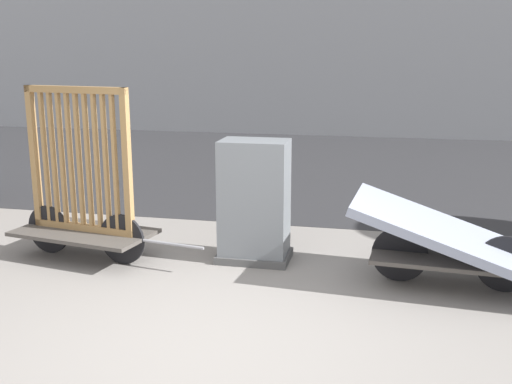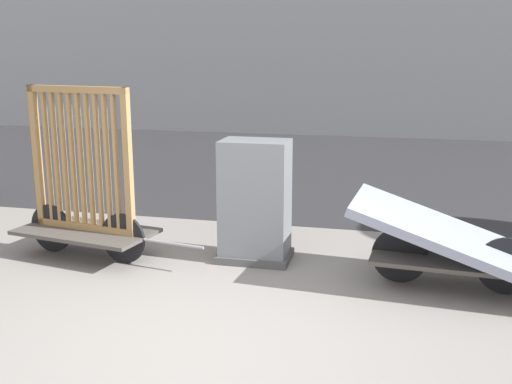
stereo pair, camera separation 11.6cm
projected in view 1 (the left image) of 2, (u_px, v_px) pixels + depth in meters
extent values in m
plane|color=gray|center=(209.00, 347.00, 4.52)|extent=(60.00, 60.00, 0.00)
cube|color=#2D2D30|center=(320.00, 165.00, 11.80)|extent=(56.00, 8.63, 0.01)
cube|color=#4C4742|center=(84.00, 232.00, 6.42)|extent=(1.58, 1.00, 0.04)
cylinder|color=black|center=(122.00, 239.00, 6.25)|extent=(0.53, 0.13, 0.54)
cylinder|color=black|center=(49.00, 229.00, 6.60)|extent=(0.53, 0.13, 0.54)
cylinder|color=gray|center=(173.00, 244.00, 6.03)|extent=(0.69, 0.15, 0.03)
cube|color=#A87F4C|center=(84.00, 227.00, 6.41)|extent=(1.24, 0.28, 0.07)
cube|color=#A87F4C|center=(74.00, 90.00, 6.08)|extent=(1.24, 0.28, 0.07)
cube|color=#A87F4C|center=(35.00, 157.00, 6.46)|extent=(0.08, 0.08, 1.53)
cube|color=#A87F4C|center=(127.00, 164.00, 6.03)|extent=(0.08, 0.08, 1.53)
cube|color=#A87F4C|center=(45.00, 158.00, 6.41)|extent=(0.04, 0.05, 1.46)
cube|color=#A87F4C|center=(54.00, 158.00, 6.37)|extent=(0.04, 0.05, 1.46)
cube|color=#A87F4C|center=(62.00, 159.00, 6.33)|extent=(0.04, 0.05, 1.46)
cube|color=#A87F4C|center=(71.00, 160.00, 6.29)|extent=(0.04, 0.05, 1.46)
cube|color=#A87F4C|center=(79.00, 160.00, 6.25)|extent=(0.04, 0.05, 1.46)
cube|color=#A87F4C|center=(88.00, 161.00, 6.20)|extent=(0.04, 0.05, 1.46)
cube|color=#A87F4C|center=(97.00, 162.00, 6.16)|extent=(0.04, 0.05, 1.46)
cube|color=#A87F4C|center=(106.00, 163.00, 6.12)|extent=(0.04, 0.05, 1.46)
cube|color=#A87F4C|center=(115.00, 163.00, 6.08)|extent=(0.04, 0.05, 1.46)
cube|color=#4C4742|center=(452.00, 257.00, 5.64)|extent=(1.52, 0.86, 0.04)
cylinder|color=black|center=(506.00, 264.00, 5.51)|extent=(0.54, 0.08, 0.54)
cylinder|color=black|center=(400.00, 254.00, 5.78)|extent=(0.54, 0.08, 0.54)
cube|color=#8C93A8|center=(453.00, 236.00, 5.59)|extent=(1.96, 1.21, 0.68)
cube|color=#4C4C4C|center=(254.00, 256.00, 6.43)|extent=(0.76, 0.53, 0.08)
cube|color=slate|center=(254.00, 201.00, 6.29)|extent=(0.70, 0.47, 1.29)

